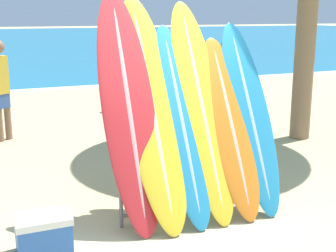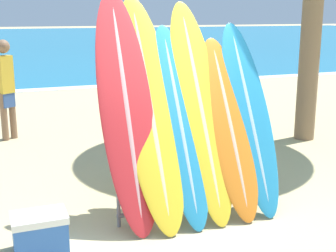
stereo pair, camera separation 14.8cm
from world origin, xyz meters
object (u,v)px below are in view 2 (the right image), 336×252
surfboard_slot_0 (126,109)px  cooler_box (40,232)px  surfboard_slot_1 (150,110)px  surfboard_slot_4 (229,126)px  person_far_left (144,67)px  surfboard_slot_5 (250,116)px  surfboard_rack (194,177)px  surfboard_slot_3 (200,108)px  person_mid_beach (230,81)px  surfboard_slot_2 (180,123)px  person_near_water (6,86)px

surfboard_slot_0 → cooler_box: size_ratio=4.80×
surfboard_slot_0 → surfboard_slot_1: 0.27m
surfboard_slot_4 → cooler_box: bearing=-172.8°
surfboard_slot_1 → person_far_left: size_ratio=1.32×
surfboard_slot_5 → cooler_box: 2.58m
surfboard_rack → person_far_left: 6.09m
surfboard_slot_3 → person_mid_beach: size_ratio=1.39×
surfboard_slot_1 → person_mid_beach: 4.33m
surfboard_slot_2 → cooler_box: bearing=-168.5°
cooler_box → person_near_water: bearing=90.6°
surfboard_rack → surfboard_slot_2: 0.62m
person_mid_beach → surfboard_slot_1: bearing=157.0°
surfboard_slot_5 → person_near_water: surfboard_slot_5 is taller
surfboard_rack → surfboard_slot_4: size_ratio=0.92×
surfboard_slot_3 → person_near_water: (-1.87, 3.97, -0.21)m
surfboard_slot_5 → person_mid_beach: bearing=64.7°
surfboard_rack → cooler_box: bearing=-172.7°
person_near_water → cooler_box: (0.04, -4.35, -0.77)m
person_mid_beach → cooler_box: bearing=149.7°
surfboard_slot_1 → surfboard_slot_3: bearing=-1.7°
surfboard_rack → surfboard_slot_1: (-0.45, 0.18, 0.75)m
surfboard_slot_4 → person_near_water: (-2.18, 4.08, -0.01)m
surfboard_slot_3 → surfboard_rack: bearing=-129.5°
person_far_left → surfboard_slot_3: bearing=-2.8°
surfboard_slot_1 → person_far_left: (1.83, 5.73, -0.21)m
surfboard_slot_0 → person_near_water: (-1.02, 3.98, -0.26)m
surfboard_slot_4 → surfboard_slot_5: 0.30m
cooler_box → surfboard_slot_5: bearing=7.4°
surfboard_slot_1 → surfboard_slot_4: surfboard_slot_1 is taller
surfboard_slot_0 → person_mid_beach: 4.53m
surfboard_slot_2 → surfboard_slot_3: (0.27, 0.07, 0.13)m
surfboard_slot_1 → surfboard_slot_3: 0.58m
surfboard_slot_3 → person_mid_beach: surfboard_slot_3 is taller
surfboard_slot_0 → person_far_left: bearing=70.0°
person_near_water → person_far_left: (3.11, 1.77, 0.03)m
surfboard_rack → surfboard_slot_4: 0.68m
surfboard_rack → surfboard_slot_5: (0.73, 0.10, 0.60)m
person_near_water → cooler_box: 4.42m
surfboard_slot_4 → person_mid_beach: 3.92m
surfboard_slot_0 → surfboard_slot_5: bearing=-2.3°
cooler_box → surfboard_slot_2: bearing=11.5°
surfboard_slot_1 → surfboard_slot_4: (0.89, -0.13, -0.23)m
surfboard_slot_0 → surfboard_slot_2: bearing=-5.5°
surfboard_slot_2 → person_mid_beach: size_ratio=1.23×
surfboard_slot_3 → surfboard_slot_5: (0.59, -0.07, -0.12)m
surfboard_slot_5 → cooler_box: (-2.42, -0.31, -0.86)m
surfboard_rack → surfboard_slot_0: size_ratio=0.73×
person_mid_beach → person_far_left: size_ratio=0.93×
person_near_water → person_mid_beach: person_near_water is taller
surfboard_slot_0 → surfboard_slot_4: 1.19m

